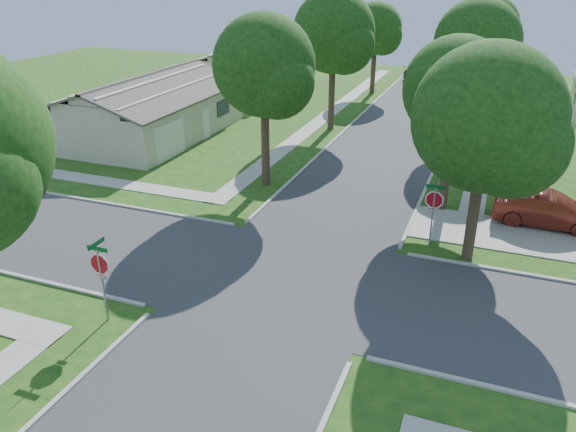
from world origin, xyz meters
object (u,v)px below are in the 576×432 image
at_px(stop_sign_ne, 434,203).
at_px(tree_w_near, 265,70).
at_px(car_driveway, 549,210).
at_px(car_curb_west, 418,70).
at_px(tree_e_mid, 478,46).
at_px(tree_e_near, 457,94).
at_px(tree_w_far, 376,31).
at_px(house_nw_near, 150,113).
at_px(stop_sign_sw, 100,268).
at_px(house_nw_far, 251,72).
at_px(tree_e_far, 488,30).
at_px(tree_ne_corner, 488,125).
at_px(car_curb_east, 430,128).
at_px(tree_w_mid, 334,36).

bearing_deg(stop_sign_ne, tree_w_near, 155.26).
height_order(car_driveway, car_curb_west, car_driveway).
bearing_deg(tree_e_mid, tree_e_near, -90.03).
xyz_separation_m(tree_w_far, house_nw_near, (-11.34, -19.01, -3.99)).
bearing_deg(house_nw_near, stop_sign_sw, -60.17).
xyz_separation_m(house_nw_near, car_curb_west, (13.91, 28.51, -0.78)).
distance_m(stop_sign_ne, house_nw_far, 34.26).
bearing_deg(car_curb_west, tree_e_far, 130.33).
bearing_deg(tree_w_near, stop_sign_sw, -90.23).
bearing_deg(house_nw_near, tree_e_far, 42.50).
xyz_separation_m(tree_ne_corner, car_curb_east, (-4.05, 17.31, -4.97)).
relative_size(tree_ne_corner, car_driveway, 1.80).
bearing_deg(tree_w_near, tree_e_mid, 51.92).
distance_m(stop_sign_sw, tree_w_far, 38.86).
height_order(stop_sign_sw, house_nw_near, house_nw_near).
xyz_separation_m(tree_e_mid, tree_ne_corner, (1.60, -16.80, -0.66)).
xyz_separation_m(stop_sign_ne, car_driveway, (4.72, 4.00, -1.24)).
bearing_deg(tree_e_mid, tree_e_far, 90.02).
height_order(tree_w_far, car_driveway, tree_w_far).
bearing_deg(tree_w_far, tree_w_near, -89.99).
xyz_separation_m(tree_w_near, tree_w_mid, (0.00, 12.00, 0.37)).
bearing_deg(tree_e_near, stop_sign_ne, -90.68).
bearing_deg(house_nw_near, tree_w_near, -27.83).
relative_size(tree_w_near, house_nw_far, 0.66).
distance_m(car_driveway, car_curb_west, 36.66).
height_order(tree_e_near, tree_w_mid, tree_w_mid).
bearing_deg(tree_ne_corner, tree_w_mid, 123.22).
height_order(tree_w_near, car_curb_east, tree_w_near).
distance_m(tree_w_near, tree_w_mid, 12.01).
bearing_deg(tree_w_mid, tree_e_far, 54.15).
bearing_deg(car_driveway, car_curb_west, 20.31).
height_order(tree_w_mid, car_curb_east, tree_w_mid).
bearing_deg(tree_ne_corner, house_nw_near, 154.23).
distance_m(stop_sign_sw, tree_w_near, 14.30).
bearing_deg(tree_w_near, tree_w_far, 90.01).
xyz_separation_m(tree_e_mid, tree_w_mid, (-9.40, 0.00, 0.24)).
distance_m(tree_e_far, tree_w_far, 9.42).
bearing_deg(car_curb_east, car_curb_west, 97.39).
relative_size(house_nw_far, car_curb_west, 2.70).
xyz_separation_m(tree_e_near, tree_w_far, (-9.40, 25.00, -0.14)).
xyz_separation_m(stop_sign_sw, tree_w_near, (0.06, 13.71, 4.08)).
bearing_deg(stop_sign_sw, tree_w_mid, 89.87).
height_order(tree_ne_corner, car_curb_west, tree_ne_corner).
bearing_deg(tree_e_near, tree_e_mid, 89.97).
relative_size(stop_sign_sw, house_nw_near, 0.22).
xyz_separation_m(car_curb_east, car_curb_west, (-4.39, 21.99, 0.10)).
height_order(tree_e_near, tree_e_far, tree_e_far).
xyz_separation_m(stop_sign_ne, car_curb_east, (-2.39, 16.82, -1.40)).
height_order(tree_e_near, car_driveway, tree_e_near).
bearing_deg(tree_e_mid, car_driveway, -69.24).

